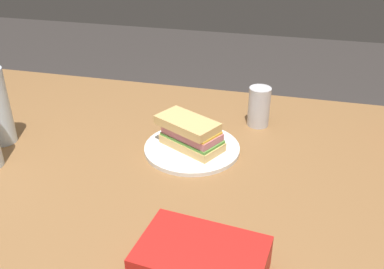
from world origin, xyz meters
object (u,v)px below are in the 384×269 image
(dining_table, at_px, (139,197))
(chip_bag, at_px, (201,262))
(paper_plate, at_px, (192,148))
(sandwich, at_px, (191,133))
(soda_can_silver, at_px, (259,107))

(dining_table, height_order, chip_bag, chip_bag)
(paper_plate, distance_m, chip_bag, 0.45)
(dining_table, distance_m, chip_bag, 0.39)
(dining_table, xyz_separation_m, paper_plate, (-0.11, -0.14, 0.08))
(paper_plate, distance_m, sandwich, 0.05)
(paper_plate, bearing_deg, sandwich, -1.60)
(chip_bag, bearing_deg, dining_table, 135.40)
(dining_table, height_order, sandwich, sandwich)
(sandwich, xyz_separation_m, chip_bag, (-0.13, 0.43, -0.02))
(sandwich, xyz_separation_m, soda_can_silver, (-0.16, -0.20, 0.01))
(chip_bag, relative_size, soda_can_silver, 1.89)
(paper_plate, distance_m, soda_can_silver, 0.26)
(paper_plate, bearing_deg, dining_table, 53.38)
(dining_table, xyz_separation_m, sandwich, (-0.10, -0.14, 0.13))
(dining_table, xyz_separation_m, chip_bag, (-0.23, 0.29, 0.11))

